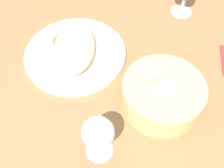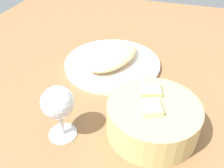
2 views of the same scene
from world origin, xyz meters
The scene contains 6 objects.
ground_plane centered at (0.00, 0.00, -1.00)cm, with size 140.00×140.00×2.00cm, color olive.
plate centered at (-10.30, -12.76, 0.70)cm, with size 27.83×27.83×1.40cm, color white.
omelette centered at (-10.30, -12.76, 3.28)cm, with size 19.02×11.01×3.76cm, color #F0C98B.
lettuce_garnish centered at (-15.96, -15.47, 2.11)cm, with size 5.07×5.07×1.42cm, color #49832D.
bread_basket centered at (11.46, 2.70, 3.73)cm, with size 18.97×18.97×8.40cm.
wine_glass_near centered at (18.11, -14.83, 8.20)cm, with size 6.49×6.49×12.14cm.
Camera 1 is at (39.07, -19.34, 54.43)cm, focal length 41.77 mm.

